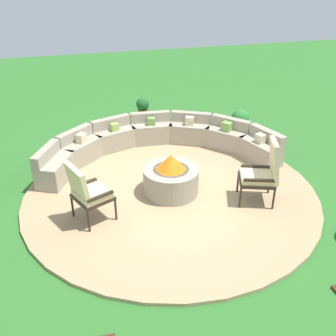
% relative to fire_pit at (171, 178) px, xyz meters
% --- Properties ---
extents(ground_plane, '(24.00, 24.00, 0.00)m').
position_rel_fire_pit_xyz_m(ground_plane, '(0.00, 0.00, -0.36)').
color(ground_plane, '#2D6B28').
extents(patio_circle, '(5.28, 5.28, 0.06)m').
position_rel_fire_pit_xyz_m(patio_circle, '(0.00, 0.00, -0.33)').
color(patio_circle, tan).
rests_on(patio_circle, ground_plane).
extents(fire_pit, '(1.00, 1.00, 0.75)m').
position_rel_fire_pit_xyz_m(fire_pit, '(0.00, 0.00, 0.00)').
color(fire_pit, '#9E937F').
rests_on(fire_pit, patio_circle).
extents(curved_stone_bench, '(4.85, 2.27, 0.67)m').
position_rel_fire_pit_xyz_m(curved_stone_bench, '(0.12, 1.60, -0.02)').
color(curved_stone_bench, '#9E937F').
rests_on(curved_stone_bench, patio_circle).
extents(lounge_chair_front_left, '(0.74, 0.75, 1.06)m').
position_rel_fire_pit_xyz_m(lounge_chair_front_left, '(-1.50, -0.49, 0.25)').
color(lounge_chair_front_left, '#2D2319').
rests_on(lounge_chair_front_left, patio_circle).
extents(lounge_chair_front_right, '(0.77, 0.72, 1.15)m').
position_rel_fire_pit_xyz_m(lounge_chair_front_right, '(1.44, -0.67, 0.28)').
color(lounge_chair_front_right, '#2D2319').
rests_on(lounge_chair_front_right, patio_circle).
extents(potted_plant_3, '(0.41, 0.41, 0.69)m').
position_rel_fire_pit_xyz_m(potted_plant_3, '(2.25, 2.07, 0.01)').
color(potted_plant_3, '#A89E8E').
rests_on(potted_plant_3, ground_plane).
extents(potted_plant_4, '(0.33, 0.33, 0.63)m').
position_rel_fire_pit_xyz_m(potted_plant_4, '(0.26, 3.67, 0.00)').
color(potted_plant_4, brown).
rests_on(potted_plant_4, ground_plane).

